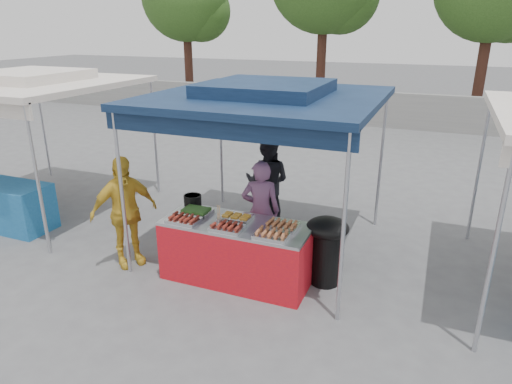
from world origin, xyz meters
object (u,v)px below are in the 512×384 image
at_px(vendor_table, 237,251).
at_px(helper_man, 267,182).
at_px(cooking_pot, 193,200).
at_px(wok_burner, 327,245).
at_px(vendor_woman, 261,211).
at_px(customer_person, 124,212).

relative_size(vendor_table, helper_man, 1.23).
bearing_deg(cooking_pot, wok_burner, 0.42).
height_order(cooking_pot, helper_man, helper_man).
height_order(wok_burner, vendor_woman, vendor_woman).
bearing_deg(wok_burner, helper_man, 135.61).
bearing_deg(cooking_pot, vendor_table, -22.48).
distance_m(cooking_pot, helper_man, 1.59).
height_order(cooking_pot, wok_burner, cooking_pot).
relative_size(cooking_pot, customer_person, 0.16).
relative_size(wok_burner, vendor_woman, 0.62).
bearing_deg(vendor_table, customer_person, -173.39).
xyz_separation_m(vendor_table, wok_burner, (1.15, 0.37, 0.14)).
relative_size(cooking_pot, wok_burner, 0.27).
relative_size(vendor_table, wok_burner, 2.09).
xyz_separation_m(vendor_table, customer_person, (-1.66, -0.19, 0.40)).
bearing_deg(customer_person, vendor_table, -49.97).
distance_m(vendor_table, customer_person, 1.72).
height_order(cooking_pot, vendor_woman, vendor_woman).
bearing_deg(helper_man, vendor_woman, 101.51).
xyz_separation_m(wok_burner, helper_man, (-1.40, 1.45, 0.25)).
distance_m(vendor_table, wok_burner, 1.22).
bearing_deg(cooking_pot, vendor_woman, 18.81).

